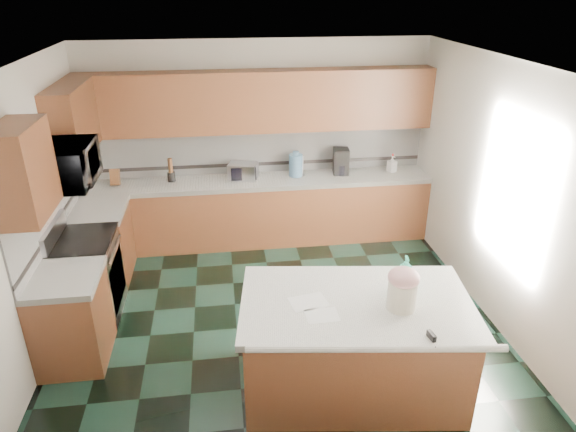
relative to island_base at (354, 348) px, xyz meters
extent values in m
plane|color=black|center=(-0.55, 0.98, -0.43)|extent=(4.60, 4.60, 0.00)
plane|color=white|center=(-0.55, 0.98, 2.27)|extent=(4.60, 4.60, 0.00)
cube|color=silver|center=(-0.55, 3.30, 0.92)|extent=(4.60, 0.04, 2.70)
cube|color=silver|center=(-0.55, -1.34, 0.92)|extent=(4.60, 0.04, 2.70)
cube|color=silver|center=(-2.87, 0.98, 0.92)|extent=(0.04, 4.60, 2.70)
cube|color=silver|center=(1.77, 0.98, 0.92)|extent=(0.04, 4.60, 2.70)
cube|color=black|center=(-0.55, 2.98, 0.00)|extent=(4.60, 0.60, 0.86)
cube|color=white|center=(-0.55, 2.98, 0.46)|extent=(4.60, 0.64, 0.06)
cube|color=black|center=(-0.55, 3.12, 1.51)|extent=(4.60, 0.33, 0.78)
cube|color=silver|center=(-0.55, 3.27, 0.81)|extent=(4.60, 0.02, 0.63)
cube|color=black|center=(-0.55, 3.27, 0.61)|extent=(4.60, 0.01, 0.05)
cube|color=black|center=(-2.55, 2.27, 0.00)|extent=(0.60, 0.82, 0.86)
cube|color=white|center=(-2.55, 2.27, 0.46)|extent=(0.64, 0.82, 0.06)
cube|color=black|center=(-2.55, 0.74, 0.00)|extent=(0.60, 0.72, 0.86)
cube|color=white|center=(-2.55, 0.74, 0.46)|extent=(0.64, 0.72, 0.06)
cube|color=silver|center=(-2.84, 1.53, 0.81)|extent=(0.02, 2.30, 0.63)
cube|color=black|center=(-2.83, 1.53, 0.61)|extent=(0.01, 2.30, 0.05)
cube|color=black|center=(-2.69, 2.41, 1.51)|extent=(0.33, 1.09, 0.78)
cube|color=black|center=(-2.69, 0.74, 1.51)|extent=(0.33, 0.72, 0.78)
cube|color=#B7B7BC|center=(-2.55, 1.48, 0.01)|extent=(0.60, 0.76, 0.88)
cube|color=black|center=(-2.26, 1.48, -0.03)|extent=(0.02, 0.68, 0.55)
cube|color=black|center=(-2.55, 1.48, 0.47)|extent=(0.62, 0.78, 0.04)
cylinder|color=#B7B7BC|center=(-2.23, 1.48, 0.35)|extent=(0.02, 0.66, 0.02)
cube|color=#B7B7BC|center=(-2.81, 1.48, 0.59)|extent=(0.06, 0.76, 0.18)
imported|color=#B7B7BC|center=(-2.55, 1.48, 1.30)|extent=(0.50, 0.73, 0.41)
cube|color=black|center=(0.00, 0.00, 0.00)|extent=(1.96, 1.28, 0.86)
cube|color=white|center=(0.00, 0.00, 0.46)|extent=(2.08, 1.40, 0.06)
cylinder|color=white|center=(0.00, -0.58, 0.46)|extent=(1.94, 0.31, 0.06)
cylinder|color=silver|center=(0.33, -0.14, 0.61)|extent=(0.30, 0.30, 0.25)
ellipsoid|color=pink|center=(0.33, -0.14, 0.78)|extent=(0.26, 0.26, 0.16)
cylinder|color=tan|center=(0.33, -0.14, 0.83)|extent=(0.08, 0.03, 0.03)
sphere|color=tan|center=(0.29, -0.14, 0.83)|extent=(0.05, 0.05, 0.05)
sphere|color=tan|center=(0.38, -0.14, 0.83)|extent=(0.05, 0.05, 0.05)
imported|color=#32B092|center=(0.45, 0.12, 0.65)|extent=(0.14, 0.14, 0.33)
cube|color=white|center=(-0.33, -0.16, 0.49)|extent=(0.27, 0.20, 0.00)
cube|color=white|center=(-0.40, 0.04, 0.49)|extent=(0.34, 0.28, 0.00)
cube|color=black|center=(0.43, -0.56, 0.50)|extent=(0.04, 0.10, 0.09)
cylinder|color=black|center=(0.43, -0.62, 0.48)|extent=(0.02, 0.07, 0.02)
cube|color=#472814|center=(-2.45, 3.03, 0.60)|extent=(0.12, 0.16, 0.23)
cylinder|color=black|center=(-1.74, 3.06, 0.55)|extent=(0.10, 0.10, 0.13)
cylinder|color=#472814|center=(-1.74, 3.06, 0.71)|extent=(0.06, 0.06, 0.19)
cube|color=#B7B7BC|center=(-0.78, 3.03, 0.60)|extent=(0.43, 0.35, 0.22)
cube|color=black|center=(-0.78, 2.91, 0.60)|extent=(0.33, 0.01, 0.18)
cylinder|color=white|center=(-0.01, 3.08, 0.62)|extent=(0.12, 0.12, 0.27)
cylinder|color=#B7B7BC|center=(-0.01, 3.08, 0.50)|extent=(0.18, 0.18, 0.01)
cylinder|color=#5582A9|center=(-0.06, 3.04, 0.64)|extent=(0.18, 0.18, 0.30)
cylinder|color=#5582A9|center=(-0.06, 3.04, 0.82)|extent=(0.09, 0.09, 0.04)
cube|color=black|center=(0.57, 3.06, 0.67)|extent=(0.23, 0.25, 0.35)
cylinder|color=black|center=(0.57, 3.01, 0.56)|extent=(0.14, 0.14, 0.14)
imported|color=white|center=(1.29, 3.03, 0.60)|extent=(0.13, 0.14, 0.23)
cylinder|color=red|center=(1.29, 3.03, 0.73)|extent=(0.02, 0.02, 0.03)
cube|color=white|center=(1.74, 0.78, 1.07)|extent=(0.02, 1.40, 1.10)
camera|label=1|loc=(-1.06, -3.49, 2.95)|focal=32.00mm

